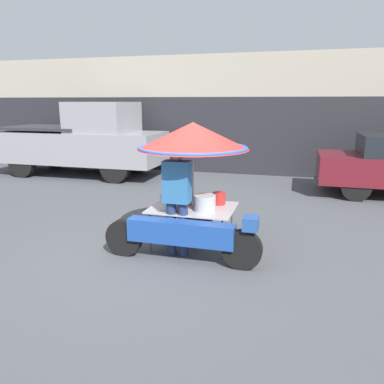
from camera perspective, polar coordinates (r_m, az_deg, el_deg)
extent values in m
plane|color=#4C4F54|center=(5.57, -5.05, -9.80)|extent=(36.00, 36.00, 0.00)
cube|color=#B2A893|center=(12.68, 7.50, 11.69)|extent=(28.00, 2.00, 3.61)
cube|color=#28282D|center=(11.70, 6.66, 8.46)|extent=(23.80, 0.06, 2.34)
cylinder|color=black|center=(5.13, 7.64, -8.69)|extent=(0.54, 0.14, 0.54)
cylinder|color=black|center=(5.61, -10.27, -6.81)|extent=(0.54, 0.14, 0.54)
cube|color=#1E479E|center=(5.25, -1.75, -6.18)|extent=(1.53, 0.24, 0.32)
cube|color=#234C93|center=(4.99, 8.94, -4.75)|extent=(0.20, 0.24, 0.18)
cylinder|color=black|center=(6.15, 0.87, -4.99)|extent=(0.49, 0.14, 0.49)
cylinder|color=#515156|center=(5.37, 4.59, -7.21)|extent=(0.03, 0.03, 0.61)
cylinder|color=#515156|center=(6.14, 6.10, -4.54)|extent=(0.03, 0.03, 0.61)
cylinder|color=#515156|center=(5.66, -6.36, -6.13)|extent=(0.03, 0.03, 0.61)
cylinder|color=#515156|center=(6.40, -3.58, -3.73)|extent=(0.03, 0.03, 0.61)
cube|color=#B2B2B7|center=(5.77, 0.13, -2.40)|extent=(1.28, 0.98, 0.02)
cylinder|color=#B2B2B7|center=(5.66, 0.14, 2.05)|extent=(0.03, 0.03, 0.89)
cone|color=red|center=(5.57, 0.14, 8.57)|extent=(1.67, 1.67, 0.40)
torus|color=blue|center=(5.59, 0.14, 6.75)|extent=(1.63, 1.63, 0.05)
cylinder|color=#939399|center=(5.67, -3.14, -1.52)|extent=(0.35, 0.35, 0.21)
cylinder|color=#B7B7BC|center=(5.55, 1.96, -1.69)|extent=(0.33, 0.33, 0.24)
cylinder|color=#939399|center=(5.96, 0.04, -1.48)|extent=(0.21, 0.21, 0.06)
cylinder|color=red|center=(5.92, 4.13, -0.99)|extent=(0.21, 0.21, 0.19)
cylinder|color=navy|center=(5.52, -3.14, -5.52)|extent=(0.14, 0.14, 0.80)
cylinder|color=navy|center=(5.47, -1.35, -5.69)|extent=(0.14, 0.14, 0.80)
cube|color=teal|center=(5.30, -2.32, 1.56)|extent=(0.38, 0.22, 0.60)
sphere|color=#A87A5B|center=(5.23, -2.36, 5.95)|extent=(0.22, 0.22, 0.22)
cylinder|color=black|center=(9.27, 23.75, 0.74)|extent=(0.65, 0.20, 0.65)
cylinder|color=black|center=(10.65, 22.76, 2.38)|extent=(0.65, 0.20, 0.65)
cylinder|color=black|center=(10.58, -11.67, 3.55)|extent=(0.82, 0.24, 0.82)
cylinder|color=black|center=(11.98, -8.24, 4.85)|extent=(0.82, 0.24, 0.82)
cylinder|color=black|center=(12.27, -24.47, 3.97)|extent=(0.82, 0.24, 0.82)
cylinder|color=black|center=(13.50, -20.21, 5.13)|extent=(0.82, 0.24, 0.82)
cube|color=#939399|center=(11.94, -16.60, 6.62)|extent=(5.08, 1.85, 0.92)
cube|color=#939399|center=(11.46, -13.40, 11.04)|extent=(1.73, 1.70, 0.87)
cube|color=#2D2D33|center=(12.47, -20.79, 9.16)|extent=(2.64, 1.78, 0.08)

